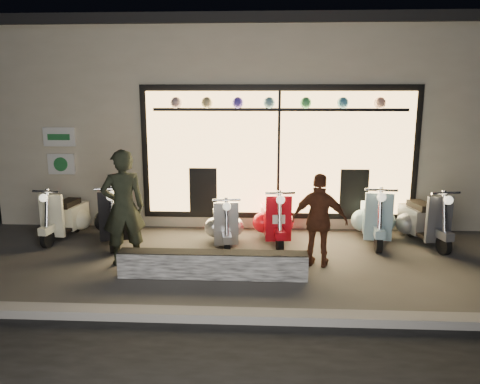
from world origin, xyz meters
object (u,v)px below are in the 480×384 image
(scooter_red, at_px, (274,219))
(scooter_silver, at_px, (224,224))
(man, at_px, (123,208))
(woman, at_px, (320,220))
(graffiti_barrier, at_px, (213,265))

(scooter_red, bearing_deg, scooter_silver, -169.41)
(scooter_red, height_order, man, man)
(woman, bearing_deg, man, 16.31)
(graffiti_barrier, relative_size, scooter_silver, 2.13)
(scooter_silver, distance_m, man, 1.95)
(graffiti_barrier, bearing_deg, scooter_red, 63.08)
(scooter_silver, bearing_deg, woman, -41.25)
(man, distance_m, woman, 3.12)
(scooter_red, distance_m, man, 2.84)
(scooter_red, bearing_deg, woman, -68.68)
(graffiti_barrier, xyz_separation_m, scooter_silver, (0.04, 1.61, 0.18))
(man, bearing_deg, scooter_red, -174.82)
(man, xyz_separation_m, woman, (3.11, 0.06, -0.18))
(scooter_red, xyz_separation_m, woman, (0.68, -1.31, 0.34))
(scooter_silver, bearing_deg, scooter_red, 8.35)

